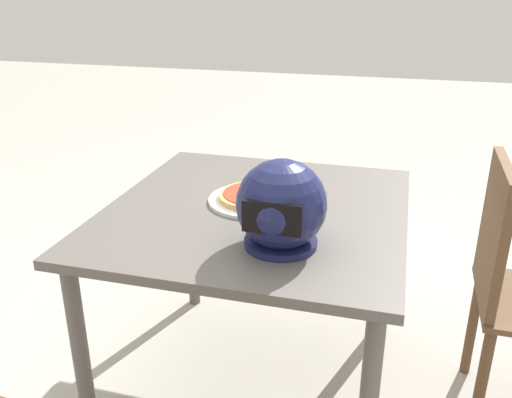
{
  "coord_description": "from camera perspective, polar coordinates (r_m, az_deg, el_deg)",
  "views": [
    {
      "loc": [
        -0.43,
        1.58,
        1.42
      ],
      "look_at": [
        0.01,
        -0.02,
        0.74
      ],
      "focal_mm": 38.07,
      "sensor_mm": 36.0,
      "label": 1
    }
  ],
  "objects": [
    {
      "name": "ground_plane",
      "position": [
        2.16,
        0.05,
        -18.58
      ],
      "size": [
        14.0,
        14.0,
        0.0
      ],
      "primitive_type": "plane",
      "color": "#B2ADA3"
    },
    {
      "name": "dining_table",
      "position": [
        1.82,
        0.05,
        -3.3
      ],
      "size": [
        0.96,
        1.01,
        0.72
      ],
      "color": "#5B5651",
      "rests_on": "ground"
    },
    {
      "name": "pizza_plate",
      "position": [
        1.82,
        -0.05,
        -0.12
      ],
      "size": [
        0.32,
        0.32,
        0.01
      ],
      "primitive_type": "cylinder",
      "color": "white",
      "rests_on": "dining_table"
    },
    {
      "name": "pizza",
      "position": [
        1.82,
        0.04,
        0.45
      ],
      "size": [
        0.25,
        0.25,
        0.06
      ],
      "color": "tan",
      "rests_on": "pizza_plate"
    },
    {
      "name": "motorcycle_helmet",
      "position": [
        1.48,
        2.66,
        -0.78
      ],
      "size": [
        0.25,
        0.25,
        0.25
      ],
      "color": "#191E4C",
      "rests_on": "dining_table"
    }
  ]
}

